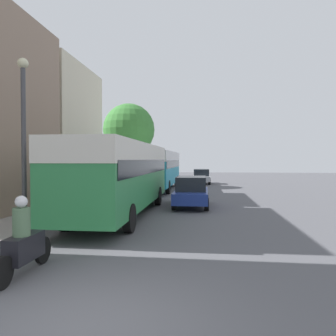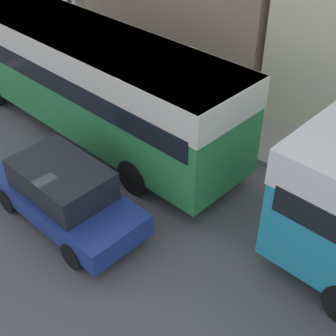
# 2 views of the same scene
# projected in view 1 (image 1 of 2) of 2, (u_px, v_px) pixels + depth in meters

# --- Properties ---
(ground_plane) EXTENTS (120.00, 120.00, 0.00)m
(ground_plane) POSITION_uv_depth(u_px,v_px,m) (81.00, 329.00, 4.81)
(ground_plane) COLOR #515156
(building_far_terrace) EXTENTS (5.12, 7.21, 8.78)m
(building_far_terrace) POSITION_uv_depth(u_px,v_px,m) (49.00, 132.00, 22.30)
(building_far_terrace) COLOR beige
(building_far_terrace) RESTS_ON ground_plane
(bus_lead) EXTENTS (2.55, 11.10, 3.20)m
(bus_lead) POSITION_uv_depth(u_px,v_px,m) (122.00, 169.00, 14.61)
(bus_lead) COLOR #2D8447
(bus_lead) RESTS_ON ground_plane
(bus_following) EXTENTS (2.57, 11.01, 3.15)m
(bus_following) POSITION_uv_depth(u_px,v_px,m) (159.00, 165.00, 27.18)
(bus_following) COLOR teal
(bus_following) RESTS_ON ground_plane
(motorcycle_behind_lead) EXTENTS (0.38, 2.24, 1.73)m
(motorcycle_behind_lead) POSITION_uv_depth(u_px,v_px,m) (23.00, 244.00, 7.01)
(motorcycle_behind_lead) COLOR black
(motorcycle_behind_lead) RESTS_ON ground_plane
(car_crossing) EXTENTS (1.81, 4.23, 1.60)m
(car_crossing) POSITION_uv_depth(u_px,v_px,m) (191.00, 191.00, 17.28)
(car_crossing) COLOR navy
(car_crossing) RESTS_ON ground_plane
(car_far_curb) EXTENTS (1.81, 4.20, 1.52)m
(car_far_curb) POSITION_uv_depth(u_px,v_px,m) (202.00, 176.00, 33.81)
(car_far_curb) COLOR #B7B7BC
(car_far_curb) RESTS_ON ground_plane
(pedestrian_near_curb) EXTENTS (0.36, 0.36, 1.62)m
(pedestrian_near_curb) POSITION_uv_depth(u_px,v_px,m) (106.00, 182.00, 22.34)
(pedestrian_near_curb) COLOR #232838
(pedestrian_near_curb) RESTS_ON sidewalk
(street_tree) EXTENTS (4.77, 4.77, 7.53)m
(street_tree) POSITION_uv_depth(u_px,v_px,m) (129.00, 130.00, 30.31)
(street_tree) COLOR brown
(street_tree) RESTS_ON sidewalk
(lamp_post) EXTENTS (0.36, 0.36, 5.80)m
(lamp_post) POSITION_uv_depth(u_px,v_px,m) (24.00, 127.00, 11.16)
(lamp_post) COLOR #47474C
(lamp_post) RESTS_ON sidewalk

